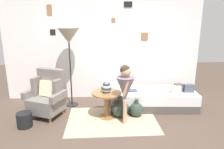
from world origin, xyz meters
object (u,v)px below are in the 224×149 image
Objects in this scene: floor_lamp at (69,38)px; demijohn_far at (136,109)px; daybed at (152,99)px; vase_striped at (106,88)px; side_table at (107,99)px; armchair at (48,95)px; magazine_basket at (24,120)px; demijohn_near at (120,108)px; book_on_daybed at (132,90)px; person_child at (125,87)px.

floor_lamp is 4.74× the size of demijohn_far.
daybed is 7.87× the size of vase_striped.
side_table is 0.66m from demijohn_far.
armchair is 3.46× the size of magazine_basket.
demijohn_near is at bearing 9.64° from magazine_basket.
armchair reaches higher than demijohn_far.
book_on_daybed reaches higher than demijohn_far.
daybed reaches higher than magazine_basket.
person_child is at bearing -36.59° from vase_striped.
book_on_daybed is 0.57m from demijohn_near.
vase_striped is (-1.06, -0.46, 0.45)m from daybed.
floor_lamp reaches higher than demijohn_far.
demijohn_near is at bearing -6.38° from armchair.
armchair is 2.30m from daybed.
vase_striped is (-0.01, -0.01, 0.25)m from side_table.
side_table is 2.15× the size of magazine_basket.
person_child reaches higher than side_table.
demijohn_far is (0.62, 0.02, -0.50)m from vase_striped.
floor_lamp is (-0.79, 0.69, 1.17)m from side_table.
floor_lamp reaches higher than armchair.
floor_lamp is (-0.79, 0.70, 0.92)m from vase_striped.
side_table is (1.21, -0.18, -0.04)m from armchair.
side_table is at bearing 10.93° from magazine_basket.
book_on_daybed is (-0.48, -0.01, 0.22)m from daybed.
demijohn_far is at bearing -5.16° from armchair.
armchair is 1.23m from side_table.
floor_lamp reaches higher than side_table.
armchair is 1.61× the size of side_table.
book_on_daybed reaches higher than daybed.
demijohn_near is 1.85m from magazine_basket.
demijohn_near is 1.60× the size of magazine_basket.
armchair reaches higher than daybed.
book_on_daybed is at bearing 8.35° from armchair.
person_child is at bearing -108.68° from book_on_daybed.
armchair is at bearing -171.65° from book_on_daybed.
demijohn_near is at bearing 4.41° from vase_striped.
vase_striped is at bearing -41.51° from floor_lamp.
vase_striped is at bearing -177.95° from demijohn_far.
vase_striped is 1.40m from floor_lamp.
book_on_daybed is 0.49× the size of demijohn_near.
armchair is 0.66m from magazine_basket.
floor_lamp is at bearing 138.49° from vase_striped.
floor_lamp is (0.42, 0.51, 1.13)m from armchair.
demijohn_near is (0.28, 0.02, -0.46)m from vase_striped.
vase_striped is (1.21, -0.19, 0.21)m from armchair.
armchair is 1.86m from demijohn_far.
vase_striped is at bearing -156.53° from daybed.
daybed is 5.20× the size of demijohn_far.
daybed is 8.87× the size of book_on_daybed.
person_child is 2.59× the size of demijohn_near.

